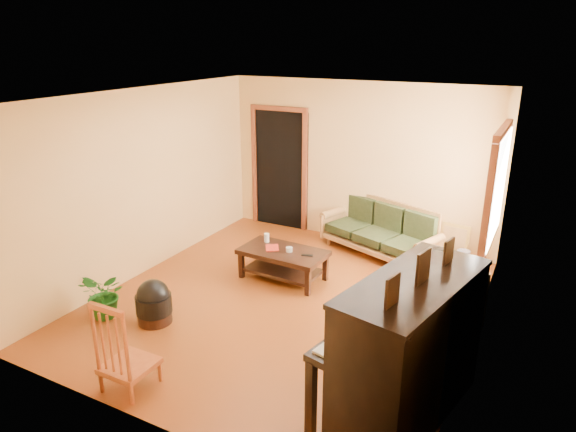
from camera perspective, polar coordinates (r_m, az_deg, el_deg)
The scene contains 16 objects.
floor at distance 6.70m, azimuth -0.22°, elevation -9.52°, with size 5.00×5.00×0.00m, color #622A0D.
doorway at distance 9.01m, azimuth -0.97°, elevation 5.14°, with size 1.08×0.16×2.05m, color black.
window at distance 6.73m, azimuth 22.17°, elevation 2.95°, with size 0.12×1.36×1.46m, color white.
sofa at distance 8.06m, azimuth 10.02°, elevation -1.54°, with size 1.88×0.79×0.81m, color olive.
coffee_table at distance 7.21m, azimuth -0.53°, elevation -5.41°, with size 1.19×0.65×0.43m, color black.
armchair at distance 5.94m, azimuth 16.80°, elevation -9.88°, with size 0.80×0.84×0.84m, color olive.
piano at distance 4.60m, azimuth 13.27°, elevation -14.74°, with size 0.93×1.57×1.39m, color black.
footstool at distance 6.38m, azimuth -14.66°, elevation -9.72°, with size 0.43×0.43×0.40m, color black.
red_chair at distance 5.23m, azimuth -17.46°, elevation -13.36°, with size 0.45×0.49×0.97m, color #94411B.
leaning_frame at distance 8.19m, azimuth 17.96°, elevation -2.71°, with size 0.44×0.10×0.58m, color gold.
ceramic_crock at distance 8.08m, azimuth 18.87°, elevation -4.45°, with size 0.19×0.19×0.24m, color #384AA8.
potted_plant at distance 6.60m, azimuth -19.68°, elevation -8.26°, with size 0.54×0.47×0.61m, color #1C5D1A.
book at distance 7.16m, azimuth -2.48°, elevation -3.60°, with size 0.18×0.24×0.02m, color maroon.
candle at distance 7.39m, azimuth -2.38°, elevation -2.42°, with size 0.07×0.07×0.13m, color silver.
glass_jar at distance 7.07m, azimuth 0.13°, elevation -3.75°, with size 0.09×0.09×0.06m, color silver.
remote at distance 6.95m, azimuth 2.14°, elevation -4.37°, with size 0.15×0.04×0.02m, color black.
Camera 1 is at (2.76, -5.18, 3.23)m, focal length 32.00 mm.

